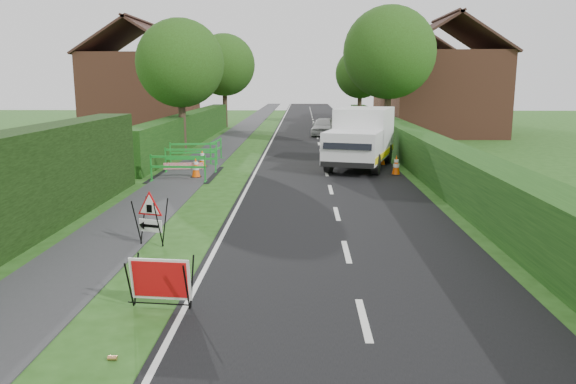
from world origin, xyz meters
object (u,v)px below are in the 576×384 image
object	(u,v)px
works_van	(361,137)
red_rect_sign	(160,280)
hatchback_car	(323,127)
triangle_sign	(149,214)

from	to	relation	value
works_van	red_rect_sign	bearing A→B (deg)	-91.19
red_rect_sign	works_van	world-z (taller)	works_van
works_van	hatchback_car	world-z (taller)	works_van
triangle_sign	hatchback_car	distance (m)	26.28
works_van	hatchback_car	size ratio (longest dim) A/B	1.62
red_rect_sign	works_van	bearing A→B (deg)	78.32
red_rect_sign	hatchback_car	xyz separation A→B (m)	(3.67, 29.32, 0.13)
triangle_sign	hatchback_car	bearing A→B (deg)	98.23
triangle_sign	hatchback_car	xyz separation A→B (m)	(4.79, 25.84, -0.12)
hatchback_car	triangle_sign	bearing A→B (deg)	-92.66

